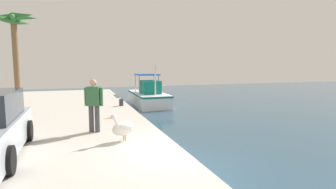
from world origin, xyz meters
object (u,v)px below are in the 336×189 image
object	(u,v)px
fishing_boat_nearest	(149,96)
fisherman_standing	(94,103)
palm_tree	(13,27)
mooring_bollard_nearest	(121,102)
pelican	(123,127)

from	to	relation	value
fishing_boat_nearest	fisherman_standing	world-z (taller)	fishing_boat_nearest
fishing_boat_nearest	palm_tree	world-z (taller)	palm_tree
mooring_bollard_nearest	palm_tree	bearing A→B (deg)	-118.73
fishing_boat_nearest	fisherman_standing	distance (m)	11.12
mooring_bollard_nearest	palm_tree	size ratio (longest dim) A/B	0.07
fisherman_standing	fishing_boat_nearest	bearing A→B (deg)	156.39
fisherman_standing	palm_tree	distance (m)	9.84
pelican	fisherman_standing	distance (m)	1.63
mooring_bollard_nearest	fishing_boat_nearest	bearing A→B (deg)	150.18
pelican	mooring_bollard_nearest	xyz separation A→B (m)	(-6.66, 0.94, -0.21)
palm_tree	mooring_bollard_nearest	bearing A→B (deg)	61.27
fishing_boat_nearest	mooring_bollard_nearest	bearing A→B (deg)	-29.82
fishing_boat_nearest	mooring_bollard_nearest	size ratio (longest dim) A/B	14.39
fishing_boat_nearest	pelican	distance (m)	12.07
fishing_boat_nearest	pelican	world-z (taller)	fishing_boat_nearest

